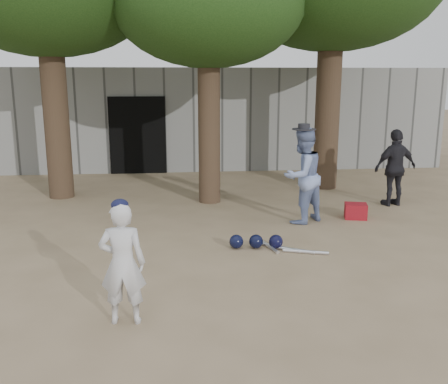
{
  "coord_description": "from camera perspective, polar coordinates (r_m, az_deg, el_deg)",
  "views": [
    {
      "loc": [
        -0.17,
        -6.65,
        2.72
      ],
      "look_at": [
        0.6,
        1.0,
        0.95
      ],
      "focal_mm": 40.0,
      "sensor_mm": 36.0,
      "label": 1
    }
  ],
  "objects": [
    {
      "name": "red_bag",
      "position": [
        10.17,
        14.82,
        -2.12
      ],
      "size": [
        0.49,
        0.41,
        0.3
      ],
      "primitive_type": "cube",
      "rotation": [
        0.0,
        0.0,
        -0.25
      ],
      "color": "maroon",
      "rests_on": "ground"
    },
    {
      "name": "spectator_blue",
      "position": [
        9.53,
        8.93,
        1.85
      ],
      "size": [
        1.12,
        1.06,
        1.82
      ],
      "primitive_type": "imported",
      "rotation": [
        0.0,
        0.0,
        3.73
      ],
      "color": "#7D90C2",
      "rests_on": "ground"
    },
    {
      "name": "back_building",
      "position": [
        17.03,
        -5.24,
        8.79
      ],
      "size": [
        16.0,
        5.24,
        3.0
      ],
      "color": "gray",
      "rests_on": "ground"
    },
    {
      "name": "ground",
      "position": [
        7.19,
        -4.01,
        -9.31
      ],
      "size": [
        70.0,
        70.0,
        0.0
      ],
      "primitive_type": "plane",
      "color": "#937C5E",
      "rests_on": "ground"
    },
    {
      "name": "spectator_dark",
      "position": [
        11.32,
        18.98,
        2.63
      ],
      "size": [
        1.03,
        0.57,
        1.66
      ],
      "primitive_type": "imported",
      "rotation": [
        0.0,
        0.0,
        3.32
      ],
      "color": "black",
      "rests_on": "ground"
    },
    {
      "name": "boy_player",
      "position": [
        5.7,
        -11.51,
        -8.04
      ],
      "size": [
        0.53,
        0.36,
        1.41
      ],
      "primitive_type": "imported",
      "rotation": [
        0.0,
        0.0,
        3.1
      ],
      "color": "silver",
      "rests_on": "ground"
    },
    {
      "name": "bat_pile",
      "position": [
        8.15,
        7.16,
        -6.43
      ],
      "size": [
        1.01,
        0.85,
        0.06
      ],
      "color": "silver",
      "rests_on": "ground"
    },
    {
      "name": "helmet_row",
      "position": [
        8.16,
        3.68,
        -5.67
      ],
      "size": [
        0.87,
        0.3,
        0.23
      ],
      "color": "black",
      "rests_on": "ground"
    }
  ]
}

